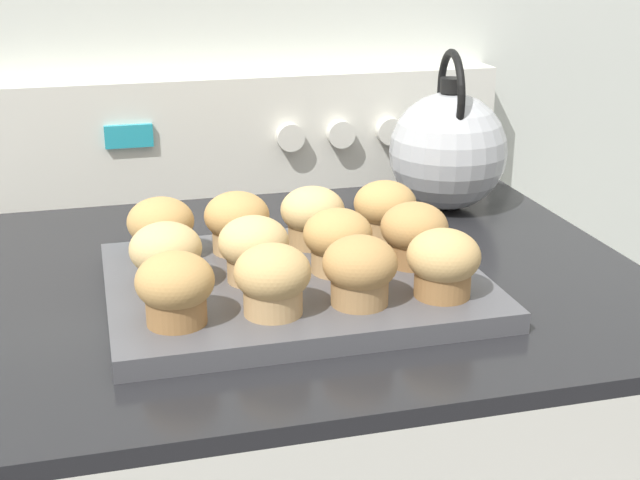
{
  "coord_description": "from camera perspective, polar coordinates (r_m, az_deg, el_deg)",
  "views": [
    {
      "loc": [
        -0.22,
        -0.59,
        1.28
      ],
      "look_at": [
        0.01,
        0.3,
        0.95
      ],
      "focal_mm": 50.0,
      "sensor_mm": 36.0,
      "label": 1
    }
  ],
  "objects": [
    {
      "name": "control_panel",
      "position": [
        1.33,
        -4.6,
        6.79
      ],
      "size": [
        0.77,
        0.07,
        0.17
      ],
      "color": "silver",
      "rests_on": "stove_range"
    },
    {
      "name": "muffin_pan",
      "position": [
        0.97,
        -1.6,
        -2.89
      ],
      "size": [
        0.4,
        0.31,
        0.02
      ],
      "color": "#4C4C51",
      "rests_on": "stove_range"
    },
    {
      "name": "muffin_r0_c0",
      "position": [
        0.85,
        -9.25,
        -3.04
      ],
      "size": [
        0.08,
        0.08,
        0.07
      ],
      "color": "olive",
      "rests_on": "muffin_pan"
    },
    {
      "name": "muffin_r0_c1",
      "position": [
        0.86,
        -3.05,
        -2.5
      ],
      "size": [
        0.08,
        0.08,
        0.07
      ],
      "color": "tan",
      "rests_on": "muffin_pan"
    },
    {
      "name": "muffin_r0_c2",
      "position": [
        0.88,
        2.57,
        -1.92
      ],
      "size": [
        0.08,
        0.08,
        0.07
      ],
      "color": "#A37A4C",
      "rests_on": "muffin_pan"
    },
    {
      "name": "muffin_r0_c3",
      "position": [
        0.91,
        7.9,
        -1.43
      ],
      "size": [
        0.08,
        0.08,
        0.07
      ],
      "color": "olive",
      "rests_on": "muffin_pan"
    },
    {
      "name": "muffin_r1_c0",
      "position": [
        0.94,
        -9.83,
        -0.96
      ],
      "size": [
        0.08,
        0.08,
        0.07
      ],
      "color": "#A37A4C",
      "rests_on": "muffin_pan"
    },
    {
      "name": "muffin_r1_c1",
      "position": [
        0.94,
        -4.27,
        -0.53
      ],
      "size": [
        0.08,
        0.08,
        0.07
      ],
      "color": "tan",
      "rests_on": "muffin_pan"
    },
    {
      "name": "muffin_r1_c2",
      "position": [
        0.97,
        1.14,
        0.0
      ],
      "size": [
        0.08,
        0.08,
        0.07
      ],
      "color": "tan",
      "rests_on": "muffin_pan"
    },
    {
      "name": "muffin_r1_c3",
      "position": [
        0.99,
        6.04,
        0.44
      ],
      "size": [
        0.08,
        0.08,
        0.07
      ],
      "color": "olive",
      "rests_on": "muffin_pan"
    },
    {
      "name": "muffin_r2_c0",
      "position": [
        1.02,
        -10.14,
        0.79
      ],
      "size": [
        0.08,
        0.08,
        0.07
      ],
      "color": "tan",
      "rests_on": "muffin_pan"
    },
    {
      "name": "muffin_r2_c1",
      "position": [
        1.03,
        -5.34,
        1.2
      ],
      "size": [
        0.08,
        0.08,
        0.07
      ],
      "color": "tan",
      "rests_on": "muffin_pan"
    },
    {
      "name": "muffin_r2_c2",
      "position": [
        1.04,
        -0.48,
        1.57
      ],
      "size": [
        0.08,
        0.08,
        0.07
      ],
      "color": "tan",
      "rests_on": "muffin_pan"
    },
    {
      "name": "muffin_r2_c3",
      "position": [
        1.07,
        4.18,
        1.98
      ],
      "size": [
        0.08,
        0.08,
        0.07
      ],
      "color": "tan",
      "rests_on": "muffin_pan"
    },
    {
      "name": "tea_kettle",
      "position": [
        1.26,
        8.18,
        5.8
      ],
      "size": [
        0.16,
        0.19,
        0.22
      ],
      "color": "#ADAFB5",
      "rests_on": "stove_range"
    }
  ]
}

